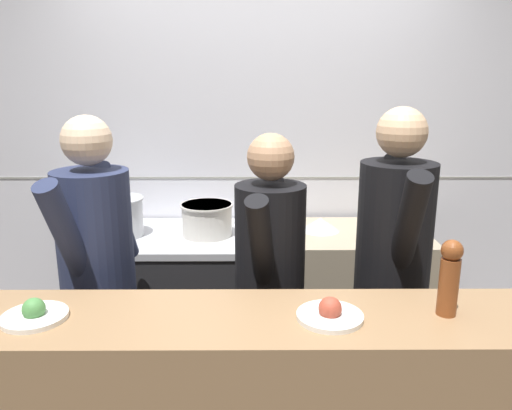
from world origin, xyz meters
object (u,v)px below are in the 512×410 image
Objects in this scene: stock_pot at (118,216)px; plated_dish_main at (34,314)px; chef_sous at (270,284)px; sauce_pot at (207,219)px; pepper_mill at (450,276)px; oven_range at (170,300)px; mixing_bowl_steel at (320,224)px; chef_head_cook at (98,276)px; chef_line at (392,269)px; plated_dish_appetiser at (330,313)px.

stock_pot is 1.37× the size of plated_dish_main.
plated_dish_main is 0.14× the size of chef_sous.
chef_sous is at bearing -64.28° from sauce_pot.
oven_range is at bearing 132.87° from pepper_mill.
sauce_pot is 1.39m from plated_dish_main.
chef_sous is (-0.34, -0.79, -0.05)m from mixing_bowl_steel.
mixing_bowl_steel is 0.86m from chef_sous.
chef_head_cook reaches higher than oven_range.
sauce_pot is (0.53, 0.01, -0.02)m from stock_pot.
pepper_mill is 0.85m from chef_sous.
sauce_pot is 1.36× the size of mixing_bowl_steel.
plated_dish_main is 0.13× the size of chef_line.
oven_range is 4.47× the size of mixing_bowl_steel.
plated_dish_appetiser is 0.14× the size of chef_line.
stock_pot is at bearing 129.42° from plated_dish_appetiser.
stock_pot is at bearing 110.25° from chef_head_cook.
chef_head_cook reaches higher than chef_sous.
mixing_bowl_steel is at bearing 101.29° from pepper_mill.
stock_pot reaches higher than plated_dish_appetiser.
chef_sous is (0.35, -0.74, -0.10)m from sauce_pot.
oven_range is 0.63m from stock_pot.
sauce_pot is at bearing 0.64° from stock_pot.
plated_dish_main is at bearing -178.85° from pepper_mill.
chef_sous is 0.93× the size of chef_line.
plated_dish_appetiser reaches higher than mixing_bowl_steel.
stock_pot is 1.31× the size of mixing_bowl_steel.
sauce_pot is at bearing -175.76° from mixing_bowl_steel.
pepper_mill is at bearing -47.13° from oven_range.
chef_line is at bearing -37.33° from sauce_pot.
chef_head_cook is (0.09, -0.74, -0.08)m from stock_pot.
chef_line reaches higher than plated_dish_main.
mixing_bowl_steel is at bearing 109.30° from chef_line.
oven_range is at bearing 4.80° from stock_pot.
sauce_pot is 1.41× the size of plated_dish_main.
pepper_mill reaches higher than stock_pot.
chef_head_cook is (-1.39, 0.53, -0.22)m from pepper_mill.
plated_dish_main reaches higher than mixing_bowl_steel.
sauce_pot is 0.86m from chef_head_cook.
oven_range is 4.50× the size of plated_dish_appetiser.
pepper_mill reaches higher than plated_dish_main.
plated_dish_appetiser is at bearing -175.64° from pepper_mill.
stock_pot is 1.62m from chef_line.
sauce_pot is at bearing -4.15° from oven_range.
stock_pot is 0.53m from sauce_pot.
chef_sous reaches higher than plated_dish_main.
plated_dish_appetiser is (1.02, -0.00, 0.00)m from plated_dish_main.
stock_pot reaches higher than sauce_pot.
sauce_pot is 1.37× the size of plated_dish_appetiser.
plated_dish_main is (-1.17, -1.36, 0.09)m from mixing_bowl_steel.
chef_line reaches higher than stock_pot.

